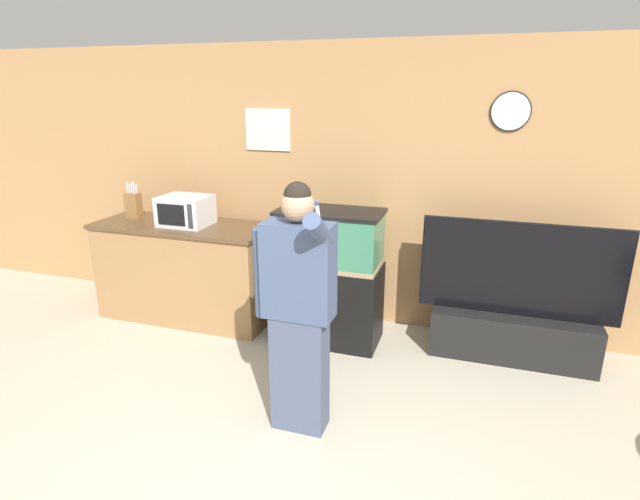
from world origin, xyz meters
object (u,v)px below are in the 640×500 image
Objects in this scene: tv_on_stand at (514,320)px; microwave at (185,211)px; counter_island at (186,271)px; aquarium_on_stand at (330,277)px; knife_block at (133,205)px; person_standing at (298,307)px.

microwave is at bearing -177.38° from tv_on_stand.
counter_island is 1.50m from aquarium_on_stand.
microwave is 1.51m from aquarium_on_stand.
knife_block is at bearing 177.23° from aquarium_on_stand.
person_standing reaches higher than counter_island.
microwave is 0.29× the size of tv_on_stand.
counter_island is 0.85m from knife_block.
tv_on_stand is at bearing 45.26° from person_standing.
microwave is 3.09m from tv_on_stand.
tv_on_stand is (3.64, 0.06, -0.75)m from knife_block.
person_standing reaches higher than aquarium_on_stand.
person_standing is (-1.40, -1.41, 0.53)m from tv_on_stand.
knife_block is 0.23× the size of tv_on_stand.
knife_block is 0.30× the size of aquarium_on_stand.
counter_island is 0.62m from microwave.
microwave is 0.37× the size of aquarium_on_stand.
knife_block reaches higher than microwave.
counter_island is at bearing -177.67° from tv_on_stand.
person_standing reaches higher than knife_block.
counter_island is at bearing -5.92° from knife_block.
aquarium_on_stand is at bearing -2.77° from knife_block.
aquarium_on_stand is (1.49, -0.04, 0.13)m from counter_island.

